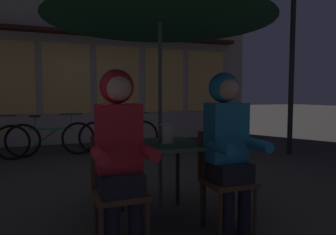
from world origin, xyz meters
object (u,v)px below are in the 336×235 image
Objects in this scene: chair_left at (118,184)px; person_left_hooded at (119,141)px; lantern at (167,131)px; patio_umbrella at (160,2)px; bicycle_second at (51,139)px; person_right_hooded at (228,135)px; chair_right at (224,174)px; bicycle_third at (119,136)px; street_lamp at (293,19)px; cafe_table at (160,154)px.

chair_left is 0.36m from person_left_hooded.
patio_umbrella is at bearing 148.08° from lantern.
patio_umbrella is at bearing -74.44° from bicycle_second.
chair_left is at bearing -142.45° from patio_umbrella.
chair_left is 1.03m from person_right_hooded.
person_right_hooded reaches higher than chair_right.
patio_umbrella is 1.37m from person_left_hooded.
bicycle_third is (0.33, 3.62, -1.71)m from patio_umbrella.
bicycle_second is (-1.02, 3.65, -1.71)m from patio_umbrella.
lantern is at bearing 36.25° from person_left_hooded.
chair_left is 4.07m from bicycle_third.
lantern is 0.66m from chair_right.
patio_umbrella is 1.65× the size of person_right_hooded.
lantern is 0.06× the size of street_lamp.
lantern is 3.87m from bicycle_second.
chair_right is at bearing -37.55° from patio_umbrella.
bicycle_third is (1.34, -0.03, 0.00)m from bicycle_second.
street_lamp is 2.31× the size of bicycle_second.
person_right_hooded is (0.43, -0.39, -0.01)m from lantern.
lantern is at bearing 32.08° from chair_left.
person_left_hooded and person_right_hooded have the same top height.
cafe_table is at bearing -148.51° from street_lamp.
chair_left is (-0.48, -0.37, -1.57)m from patio_umbrella.
person_left_hooded is at bearing -138.43° from cafe_table.
chair_left is at bearing 90.00° from person_left_hooded.
bicycle_third is at bearing 92.16° from chair_right.
chair_right is (0.48, -0.37, -1.57)m from patio_umbrella.
person_right_hooded is 0.83× the size of bicycle_second.
patio_umbrella reaches higher than person_right_hooded.
bicycle_third is (-0.15, 4.04, -0.50)m from person_right_hooded.
patio_umbrella is 0.60× the size of street_lamp.
cafe_table is 0.44× the size of bicycle_third.
patio_umbrella is 1.37× the size of bicycle_second.
chair_right is 0.62× the size of person_left_hooded.
person_right_hooded is (0.00, -0.06, 0.36)m from chair_right.
person_right_hooded is (0.48, -0.43, -1.21)m from patio_umbrella.
cafe_table is at bearing -74.44° from bicycle_second.
patio_umbrella is 1.65× the size of person_left_hooded.
street_lamp is (4.03, 2.55, 2.23)m from chair_left.
street_lamp reaches higher than chair_left.
street_lamp is 4.25m from bicycle_third.
street_lamp is 5.35m from bicycle_second.
bicycle_second is at bearing 105.56° from cafe_table.
person_right_hooded is (0.48, -0.43, 0.21)m from cafe_table.
person_right_hooded is at bearing -90.00° from chair_right.
patio_umbrella reaches higher than bicycle_third.
person_right_hooded is 0.36× the size of street_lamp.
patio_umbrella is at bearing 37.55° from chair_left.
chair_right is at bearing -140.37° from street_lamp.
chair_right reaches higher than bicycle_third.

